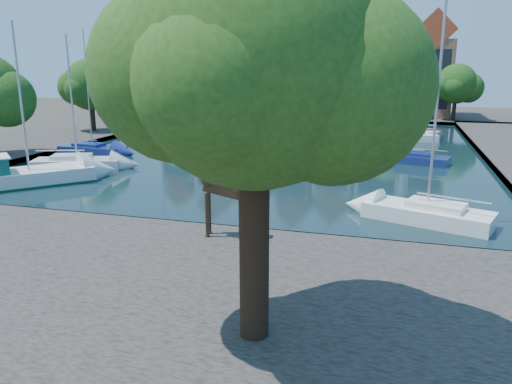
# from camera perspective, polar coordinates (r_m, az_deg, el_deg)

# --- Properties ---
(ground) EXTENTS (160.00, 160.00, 0.00)m
(ground) POSITION_cam_1_polar(r_m,az_deg,el_deg) (24.94, -11.12, -4.09)
(ground) COLOR #38332B
(ground) RESTS_ON ground
(water_basin) EXTENTS (38.00, 50.00, 0.08)m
(water_basin) POSITION_cam_1_polar(r_m,az_deg,el_deg) (46.96, 2.17, 4.92)
(water_basin) COLOR black
(water_basin) RESTS_ON ground
(near_quay) EXTENTS (50.00, 14.00, 0.50)m
(near_quay) POSITION_cam_1_polar(r_m,az_deg,el_deg) (19.32, -20.64, -9.58)
(near_quay) COLOR #4C4642
(near_quay) RESTS_ON ground
(far_quay) EXTENTS (60.00, 16.00, 0.50)m
(far_quay) POSITION_cam_1_polar(r_m,az_deg,el_deg) (78.14, 7.83, 8.77)
(far_quay) COLOR #4C4642
(far_quay) RESTS_ON ground
(left_quay) EXTENTS (14.00, 52.00, 0.50)m
(left_quay) POSITION_cam_1_polar(r_m,az_deg,el_deg) (58.10, -22.67, 5.87)
(left_quay) COLOR #4C4642
(left_quay) RESTS_ON ground
(plane_tree) EXTENTS (8.32, 6.40, 10.62)m
(plane_tree) POSITION_cam_1_polar(r_m,az_deg,el_deg) (12.45, 0.30, 13.79)
(plane_tree) COLOR #332114
(plane_tree) RESTS_ON near_quay
(townhouse_west_end) EXTENTS (5.44, 9.18, 14.93)m
(townhouse_west_end) POSITION_cam_1_polar(r_m,az_deg,el_deg) (84.14, -8.17, 14.01)
(townhouse_west_end) COLOR #90674E
(townhouse_west_end) RESTS_ON far_quay
(townhouse_west_mid) EXTENTS (5.94, 9.18, 16.79)m
(townhouse_west_mid) POSITION_cam_1_polar(r_m,az_deg,el_deg) (81.91, -4.22, 14.71)
(townhouse_west_mid) COLOR beige
(townhouse_west_mid) RESTS_ON far_quay
(townhouse_west_inner) EXTENTS (6.43, 9.18, 15.15)m
(townhouse_west_inner) POSITION_cam_1_polar(r_m,az_deg,el_deg) (79.92, 0.31, 14.12)
(townhouse_west_inner) COLOR silver
(townhouse_west_inner) RESTS_ON far_quay
(townhouse_center) EXTENTS (5.44, 9.18, 16.93)m
(townhouse_center) POSITION_cam_1_polar(r_m,az_deg,el_deg) (78.43, 5.05, 14.81)
(townhouse_center) COLOR brown
(townhouse_center) RESTS_ON far_quay
(townhouse_east_inner) EXTENTS (5.94, 9.18, 15.79)m
(townhouse_east_inner) POSITION_cam_1_polar(r_m,az_deg,el_deg) (77.50, 9.53, 14.21)
(townhouse_east_inner) COLOR tan
(townhouse_east_inner) RESTS_ON far_quay
(townhouse_east_mid) EXTENTS (6.43, 9.18, 16.65)m
(townhouse_east_mid) POSITION_cam_1_polar(r_m,az_deg,el_deg) (77.02, 14.50, 14.23)
(townhouse_east_mid) COLOR #BFB7A3
(townhouse_east_mid) RESTS_ON far_quay
(townhouse_east_end) EXTENTS (5.44, 9.18, 14.43)m
(townhouse_east_end) POSITION_cam_1_polar(r_m,az_deg,el_deg) (77.09, 19.41, 13.14)
(townhouse_east_end) COLOR #875D41
(townhouse_east_end) RESTS_ON far_quay
(far_tree_far_west) EXTENTS (7.28, 5.60, 7.68)m
(far_tree_far_west) POSITION_cam_1_polar(r_m,az_deg,el_deg) (78.72, -9.01, 12.37)
(far_tree_far_west) COLOR #332114
(far_tree_far_west) RESTS_ON far_quay
(far_tree_west) EXTENTS (6.76, 5.20, 7.36)m
(far_tree_west) POSITION_cam_1_polar(r_m,az_deg,el_deg) (75.74, -3.38, 12.36)
(far_tree_west) COLOR #332114
(far_tree_west) RESTS_ON far_quay
(far_tree_mid_west) EXTENTS (7.80, 6.00, 8.00)m
(far_tree_mid_west) POSITION_cam_1_polar(r_m,az_deg,el_deg) (73.49, 2.68, 12.48)
(far_tree_mid_west) COLOR #332114
(far_tree_mid_west) RESTS_ON far_quay
(far_tree_mid_east) EXTENTS (7.02, 5.40, 7.52)m
(far_tree_mid_east) POSITION_cam_1_polar(r_m,az_deg,el_deg) (72.09, 9.01, 12.15)
(far_tree_mid_east) COLOR #332114
(far_tree_mid_east) RESTS_ON far_quay
(far_tree_east) EXTENTS (7.54, 5.80, 7.84)m
(far_tree_east) POSITION_cam_1_polar(r_m,az_deg,el_deg) (71.54, 15.52, 11.88)
(far_tree_east) COLOR #332114
(far_tree_east) RESTS_ON far_quay
(far_tree_far_east) EXTENTS (6.76, 5.20, 7.36)m
(far_tree_far_east) POSITION_cam_1_polar(r_m,az_deg,el_deg) (71.90, 22.01, 11.25)
(far_tree_far_east) COLOR #332114
(far_tree_far_east) RESTS_ON far_quay
(side_tree_left_far) EXTENTS (7.28, 5.60, 7.88)m
(side_tree_left_far) POSITION_cam_1_polar(r_m,az_deg,el_deg) (59.04, -18.33, 11.38)
(side_tree_left_far) COLOR #332114
(side_tree_left_far) RESTS_ON left_quay
(giraffe_statue) EXTENTS (3.26, 0.69, 4.65)m
(giraffe_statue) POSITION_cam_1_polar(r_m,az_deg,el_deg) (21.35, -4.22, 0.79)
(giraffe_statue) COLOR #36291B
(giraffe_statue) RESTS_ON near_quay
(motorsailer) EXTENTS (9.18, 9.64, 10.31)m
(motorsailer) POSITION_cam_1_polar(r_m,az_deg,el_deg) (35.91, -26.95, 1.72)
(motorsailer) COLOR silver
(motorsailer) RESTS_ON water_basin
(sailboat_left_a) EXTENTS (6.77, 4.27, 9.79)m
(sailboat_left_a) POSITION_cam_1_polar(r_m,az_deg,el_deg) (40.06, -19.76, 3.33)
(sailboat_left_a) COLOR silver
(sailboat_left_a) RESTS_ON water_basin
(sailboat_left_b) EXTENTS (6.11, 2.51, 10.52)m
(sailboat_left_b) POSITION_cam_1_polar(r_m,az_deg,el_deg) (46.73, -18.18, 4.82)
(sailboat_left_b) COLOR navy
(sailboat_left_b) RESTS_ON water_basin
(sailboat_left_c) EXTENTS (6.40, 3.47, 9.81)m
(sailboat_left_c) POSITION_cam_1_polar(r_m,az_deg,el_deg) (56.29, -10.88, 6.80)
(sailboat_left_c) COLOR silver
(sailboat_left_c) RESTS_ON water_basin
(sailboat_left_d) EXTENTS (5.88, 3.41, 11.01)m
(sailboat_left_d) POSITION_cam_1_polar(r_m,az_deg,el_deg) (63.44, -7.28, 7.91)
(sailboat_left_d) COLOR silver
(sailboat_left_d) RESTS_ON water_basin
(sailboat_left_e) EXTENTS (6.65, 2.62, 10.55)m
(sailboat_left_e) POSITION_cam_1_polar(r_m,az_deg,el_deg) (65.21, -4.89, 8.08)
(sailboat_left_e) COLOR white
(sailboat_left_e) RESTS_ON water_basin
(sailboat_right_a) EXTENTS (6.56, 4.08, 11.51)m
(sailboat_right_a) POSITION_cam_1_polar(r_m,az_deg,el_deg) (26.41, 18.99, -1.99)
(sailboat_right_a) COLOR white
(sailboat_right_a) RESTS_ON water_basin
(sailboat_right_b) EXTENTS (6.56, 3.74, 9.67)m
(sailboat_right_b) POSITION_cam_1_polar(r_m,az_deg,el_deg) (42.21, 17.08, 3.91)
(sailboat_right_b) COLOR navy
(sailboat_right_b) RESTS_ON water_basin
(sailboat_right_c) EXTENTS (6.06, 2.81, 8.43)m
(sailboat_right_c) POSITION_cam_1_polar(r_m,az_deg,el_deg) (54.06, 16.93, 6.18)
(sailboat_right_c) COLOR white
(sailboat_right_c) RESTS_ON water_basin
(sailboat_right_d) EXTENTS (6.86, 4.31, 10.69)m
(sailboat_right_d) POSITION_cam_1_polar(r_m,az_deg,el_deg) (56.80, 16.91, 6.64)
(sailboat_right_d) COLOR silver
(sailboat_right_d) RESTS_ON water_basin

